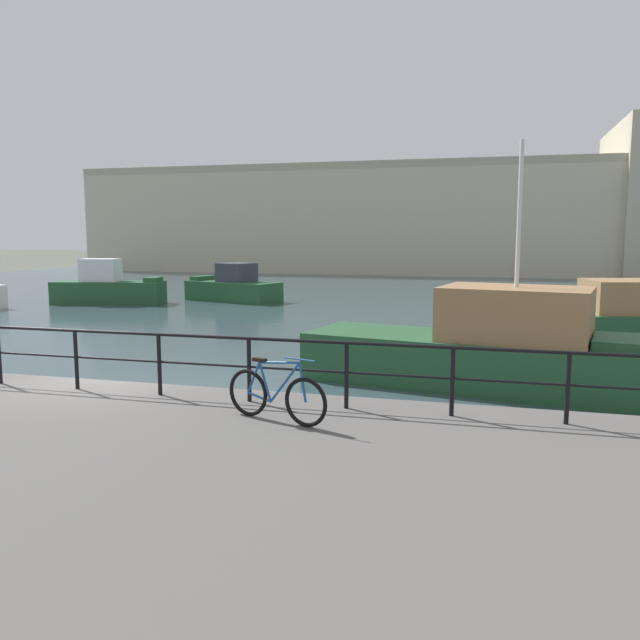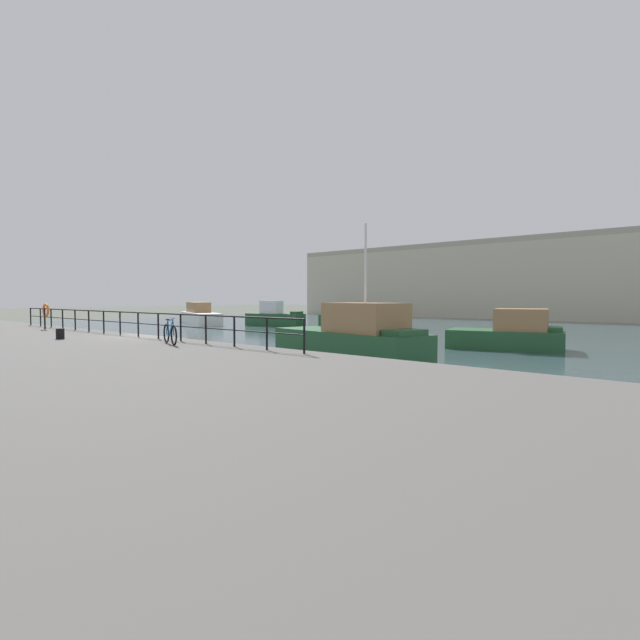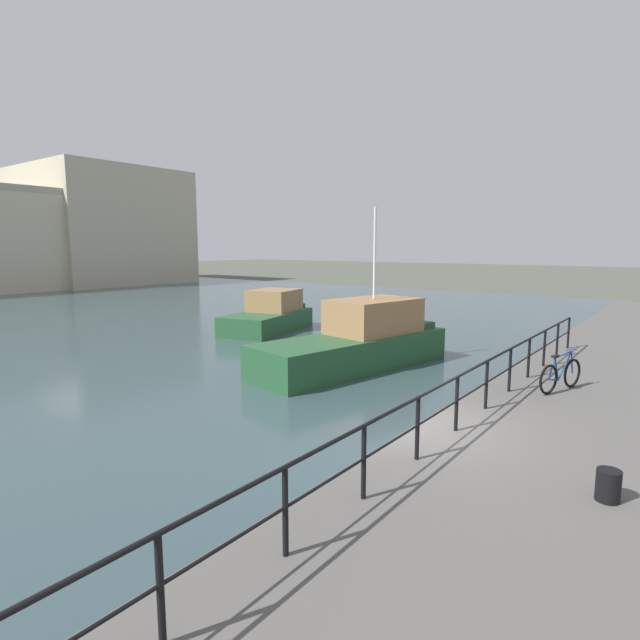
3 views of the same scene
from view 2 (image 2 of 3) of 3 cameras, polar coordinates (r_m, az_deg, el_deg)
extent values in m
plane|color=#4C5147|center=(22.44, -19.82, -4.46)|extent=(240.00, 240.00, 0.00)
cube|color=#33474C|center=(45.66, 15.16, -0.80)|extent=(80.00, 60.00, 0.01)
cube|color=#C1B79E|center=(69.61, 24.20, 4.19)|extent=(67.09, 15.66, 9.61)
cube|color=#A49C86|center=(62.80, 22.37, 9.13)|extent=(67.09, 0.60, 0.70)
cube|color=#23512D|center=(45.23, -5.55, 0.03)|extent=(6.15, 2.90, 1.22)
cube|color=silver|center=(45.42, -5.99, 1.58)|extent=(2.15, 1.65, 1.22)
cube|color=#23512D|center=(43.83, -2.89, 0.90)|extent=(0.94, 1.37, 0.24)
cube|color=white|center=(50.34, -14.46, 0.22)|extent=(10.00, 6.07, 1.20)
cube|color=#997047|center=(51.32, -14.71, 1.53)|extent=(4.82, 3.38, 1.07)
cube|color=white|center=(54.39, -15.36, 1.15)|extent=(1.74, 1.96, 0.24)
cube|color=#23512D|center=(21.29, 3.39, -3.00)|extent=(8.43, 4.03, 1.22)
cube|color=#997047|center=(20.37, 5.57, 0.29)|extent=(3.79, 2.81, 1.30)
cube|color=#23512D|center=(18.86, 10.36, -1.55)|extent=(1.29, 1.93, 0.24)
cylinder|color=silver|center=(20.41, 5.60, 6.94)|extent=(0.10, 0.10, 3.44)
cube|color=#23512D|center=(26.68, 21.71, -2.25)|extent=(6.18, 3.88, 1.02)
cube|color=#997047|center=(26.55, 23.46, 0.04)|extent=(2.99, 2.76, 1.15)
cube|color=#23512D|center=(26.52, 26.91, -1.02)|extent=(1.09, 1.97, 0.24)
cube|color=#23512D|center=(43.56, 2.88, -0.14)|extent=(5.88, 3.74, 1.11)
cube|color=#333842|center=(43.30, 3.09, 1.27)|extent=(2.20, 2.11, 1.05)
cube|color=#23512D|center=(45.45, 1.23, 0.83)|extent=(1.09, 1.64, 0.24)
cylinder|color=black|center=(33.92, -31.97, 0.34)|extent=(0.07, 0.07, 1.05)
cylinder|color=black|center=(32.36, -31.09, 0.27)|extent=(0.07, 0.07, 1.05)
cylinder|color=black|center=(30.82, -30.12, 0.19)|extent=(0.07, 0.07, 1.05)
cylinder|color=black|center=(29.28, -29.04, 0.10)|extent=(0.07, 0.07, 1.05)
cylinder|color=black|center=(27.76, -27.84, 0.00)|extent=(0.07, 0.07, 1.05)
cylinder|color=black|center=(26.25, -26.51, -0.11)|extent=(0.07, 0.07, 1.05)
cylinder|color=black|center=(24.75, -25.02, -0.23)|extent=(0.07, 0.07, 1.05)
cylinder|color=black|center=(23.28, -23.33, -0.37)|extent=(0.07, 0.07, 1.05)
cylinder|color=black|center=(21.83, -21.42, -0.53)|extent=(0.07, 0.07, 1.05)
cylinder|color=black|center=(20.40, -19.24, -0.71)|extent=(0.07, 0.07, 1.05)
cylinder|color=black|center=(19.01, -16.73, -0.91)|extent=(0.07, 0.07, 1.05)
cylinder|color=black|center=(17.66, -13.84, -1.14)|extent=(0.07, 0.07, 1.05)
cylinder|color=black|center=(16.37, -10.47, -1.41)|extent=(0.07, 0.07, 1.05)
cylinder|color=black|center=(15.14, -6.55, -1.72)|extent=(0.07, 0.07, 1.05)
cylinder|color=black|center=(13.99, -1.95, -2.06)|extent=(0.07, 0.07, 1.05)
cylinder|color=black|center=(23.26, -23.35, 0.92)|extent=(22.91, 0.06, 0.06)
cylinder|color=black|center=(23.28, -23.33, -0.24)|extent=(22.91, 0.04, 0.04)
torus|color=black|center=(17.32, -17.50, -1.81)|extent=(0.70, 0.27, 0.72)
torus|color=black|center=(18.34, -18.33, -1.58)|extent=(0.70, 0.27, 0.72)
cylinder|color=#194C8C|center=(17.66, -17.81, -0.95)|extent=(0.53, 0.20, 0.66)
cylinder|color=#194C8C|center=(18.01, -18.10, -1.00)|extent=(0.23, 0.10, 0.58)
cylinder|color=#194C8C|center=(17.74, -17.91, -0.01)|extent=(0.70, 0.25, 0.11)
cylinder|color=#194C8C|center=(18.14, -18.17, -1.75)|extent=(0.42, 0.16, 0.12)
cylinder|color=#194C8C|center=(18.21, -18.26, -0.83)|extent=(0.26, 0.11, 0.51)
cylinder|color=#194C8C|center=(17.36, -17.56, -0.88)|extent=(0.14, 0.08, 0.57)
cube|color=black|center=(18.09, -18.19, 0.05)|extent=(0.24, 0.15, 0.05)
cylinder|color=#194C8C|center=(17.39, -17.62, 0.22)|extent=(0.50, 0.18, 0.02)
cylinder|color=black|center=(21.91, -29.28, -1.47)|extent=(0.32, 0.32, 0.44)
cylinder|color=black|center=(29.11, -30.70, 0.15)|extent=(0.08, 0.08, 1.15)
torus|color=orange|center=(29.11, -30.61, 1.03)|extent=(0.75, 0.11, 0.75)
camera|label=1|loc=(12.12, -47.15, 6.81)|focal=36.38mm
camera|label=3|loc=(28.95, -36.17, 5.70)|focal=28.41mm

